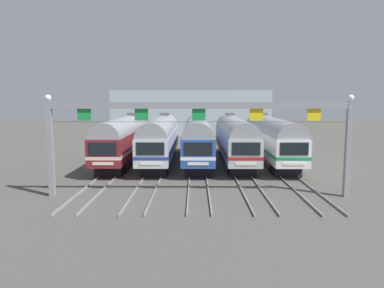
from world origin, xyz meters
name	(u,v)px	position (x,y,z in m)	size (l,w,h in m)	color
ground_plane	(197,162)	(0.00, 0.00, 0.00)	(160.00, 160.00, 0.00)	#4C4944
track_bed	(197,143)	(0.00, 17.00, 0.07)	(16.96, 70.00, 0.15)	gray
commuter_train_maroon	(124,137)	(-7.73, 0.00, 2.69)	(2.88, 18.06, 5.05)	maroon
commuter_train_silver	(161,137)	(-3.86, 0.00, 2.69)	(2.88, 18.06, 5.05)	silver
commuter_train_blue	(197,137)	(0.00, 0.00, 2.69)	(2.88, 18.06, 5.05)	#284C9E
commuter_train_stainless	(234,137)	(3.86, 0.00, 2.69)	(2.88, 18.06, 5.05)	#B2B5BA
commuter_train_white	(271,137)	(7.73, 0.00, 2.69)	(2.88, 18.06, 5.05)	white
catenary_gantry	(199,121)	(0.00, -13.50, 5.22)	(20.70, 0.44, 6.97)	gray
maintenance_building	(191,112)	(-1.05, 32.53, 4.13)	(29.26, 10.00, 8.27)	#9EB2B7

